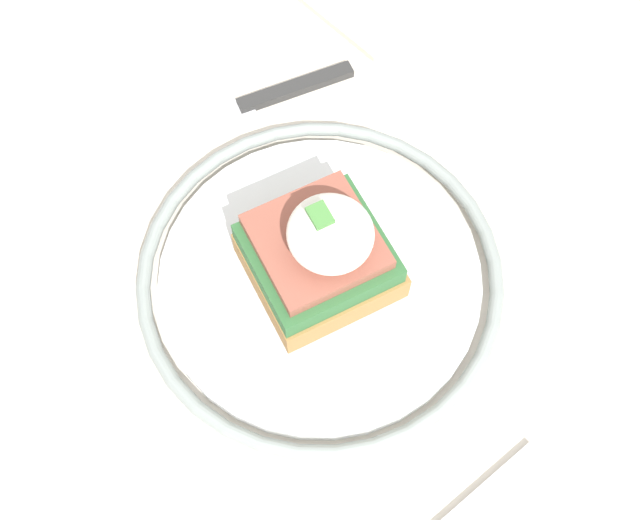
# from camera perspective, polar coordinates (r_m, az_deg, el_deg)

# --- Properties ---
(ground_plane) EXTENTS (6.00, 6.00, 0.00)m
(ground_plane) POSITION_cam_1_polar(r_m,az_deg,el_deg) (1.28, 1.95, -16.02)
(ground_plane) COLOR gray
(dining_table) EXTENTS (0.89, 0.69, 0.75)m
(dining_table) POSITION_cam_1_polar(r_m,az_deg,el_deg) (0.68, 3.54, -7.62)
(dining_table) COLOR beige
(dining_table) RESTS_ON ground_plane
(plate) EXTENTS (0.25, 0.25, 0.02)m
(plate) POSITION_cam_1_polar(r_m,az_deg,el_deg) (0.55, -0.00, -1.21)
(plate) COLOR silver
(plate) RESTS_ON dining_table
(sandwich) EXTENTS (0.08, 0.09, 0.08)m
(sandwich) POSITION_cam_1_polar(r_m,az_deg,el_deg) (0.51, 0.08, 0.49)
(sandwich) COLOR #9E703D
(sandwich) RESTS_ON plate
(knife) EXTENTS (0.03, 0.21, 0.01)m
(knife) POSITION_cam_1_polar(r_m,az_deg,el_deg) (0.63, -5.27, 10.89)
(knife) COLOR #2D2D2D
(knife) RESTS_ON dining_table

